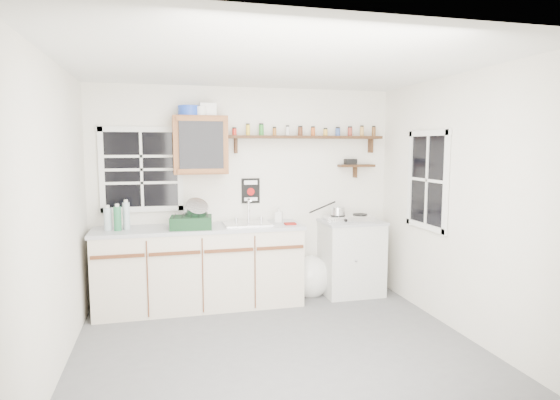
{
  "coord_description": "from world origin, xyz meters",
  "views": [
    {
      "loc": [
        -0.97,
        -3.91,
        1.81
      ],
      "look_at": [
        0.15,
        0.55,
        1.28
      ],
      "focal_mm": 30.0,
      "sensor_mm": 36.0,
      "label": 1
    }
  ],
  "objects": [
    {
      "name": "room",
      "position": [
        0.0,
        0.0,
        1.25
      ],
      "size": [
        3.64,
        3.24,
        2.54
      ],
      "color": "#555558",
      "rests_on": "ground"
    },
    {
      "name": "main_cabinet",
      "position": [
        -0.58,
        1.3,
        0.46
      ],
      "size": [
        2.31,
        0.63,
        0.92
      ],
      "color": "beige",
      "rests_on": "floor"
    },
    {
      "name": "right_cabinet",
      "position": [
        1.25,
        1.32,
        0.46
      ],
      "size": [
        0.73,
        0.57,
        0.91
      ],
      "color": "beige",
      "rests_on": "floor"
    },
    {
      "name": "sink",
      "position": [
        -0.05,
        1.3,
        0.93
      ],
      "size": [
        0.52,
        0.44,
        0.29
      ],
      "color": "silver",
      "rests_on": "main_cabinet"
    },
    {
      "name": "upper_cabinet",
      "position": [
        -0.55,
        1.44,
        1.82
      ],
      "size": [
        0.6,
        0.32,
        0.65
      ],
      "color": "brown",
      "rests_on": "wall_back"
    },
    {
      "name": "upper_cabinet_clutter",
      "position": [
        -0.58,
        1.44,
        2.21
      ],
      "size": [
        0.42,
        0.24,
        0.14
      ],
      "color": "#1A3BAE",
      "rests_on": "upper_cabinet"
    },
    {
      "name": "spice_shelf",
      "position": [
        0.73,
        1.51,
        1.93
      ],
      "size": [
        1.91,
        0.18,
        0.35
      ],
      "color": "black",
      "rests_on": "wall_back"
    },
    {
      "name": "secondary_shelf",
      "position": [
        1.36,
        1.52,
        1.58
      ],
      "size": [
        0.45,
        0.16,
        0.24
      ],
      "color": "black",
      "rests_on": "wall_back"
    },
    {
      "name": "warning_sign",
      "position": [
        0.05,
        1.59,
        1.28
      ],
      "size": [
        0.22,
        0.02,
        0.3
      ],
      "color": "black",
      "rests_on": "wall_back"
    },
    {
      "name": "window_back",
      "position": [
        -1.2,
        1.59,
        1.55
      ],
      "size": [
        0.93,
        0.03,
        0.98
      ],
      "color": "black",
      "rests_on": "wall_back"
    },
    {
      "name": "window_right",
      "position": [
        1.79,
        0.55,
        1.45
      ],
      "size": [
        0.03,
        0.78,
        1.08
      ],
      "color": "black",
      "rests_on": "wall_back"
    },
    {
      "name": "water_bottles",
      "position": [
        -1.45,
        1.29,
        1.06
      ],
      "size": [
        0.27,
        0.14,
        0.32
      ],
      "color": "#A2B7BD",
      "rests_on": "main_cabinet"
    },
    {
      "name": "dish_rack",
      "position": [
        -0.67,
        1.2,
        1.03
      ],
      "size": [
        0.48,
        0.38,
        0.33
      ],
      "rotation": [
        0.0,
        0.0,
        -0.1
      ],
      "color": "#103219",
      "rests_on": "main_cabinet"
    },
    {
      "name": "soap_bottle",
      "position": [
        0.35,
        1.38,
        1.01
      ],
      "size": [
        0.11,
        0.11,
        0.18
      ],
      "primitive_type": "imported",
      "rotation": [
        0.0,
        0.0,
        -0.43
      ],
      "color": "white",
      "rests_on": "main_cabinet"
    },
    {
      "name": "rag",
      "position": [
        0.43,
        1.19,
        0.93
      ],
      "size": [
        0.13,
        0.11,
        0.02
      ],
      "primitive_type": "cube",
      "rotation": [
        0.0,
        0.0,
        -0.04
      ],
      "color": "maroon",
      "rests_on": "main_cabinet"
    },
    {
      "name": "hotplate",
      "position": [
        1.2,
        1.31,
        0.95
      ],
      "size": [
        0.61,
        0.38,
        0.08
      ],
      "rotation": [
        0.0,
        0.0,
        -0.13
      ],
      "color": "silver",
      "rests_on": "right_cabinet"
    },
    {
      "name": "saucepan",
      "position": [
        1.05,
        1.31,
        1.04
      ],
      "size": [
        0.39,
        0.28,
        0.18
      ],
      "rotation": [
        0.0,
        0.0,
        -0.68
      ],
      "color": "silver",
      "rests_on": "hotplate"
    },
    {
      "name": "trash_bag",
      "position": [
        0.75,
        1.4,
        0.22
      ],
      "size": [
        0.46,
        0.42,
        0.53
      ],
      "color": "silver",
      "rests_on": "floor"
    }
  ]
}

